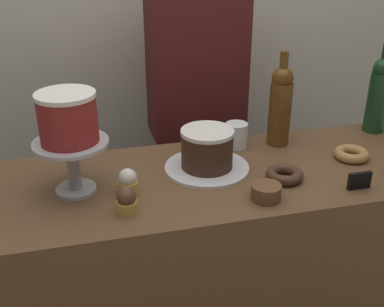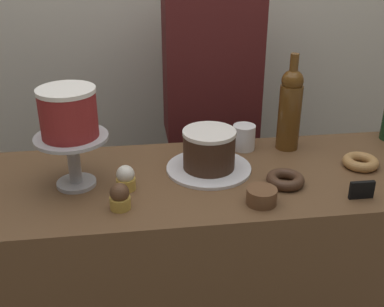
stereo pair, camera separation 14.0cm
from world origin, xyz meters
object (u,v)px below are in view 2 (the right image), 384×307
(cake_stand_pedestal, at_px, (73,152))
(chocolate_round_cake, at_px, (209,149))
(white_layer_cake, at_px, (68,112))
(barista_figure, at_px, (210,134))
(cookie_stack, at_px, (262,196))
(donut_maple, at_px, (361,162))
(cupcake_vanilla, at_px, (126,178))
(coffee_cup_ceramic, at_px, (244,137))
(wine_bottle_amber, at_px, (290,108))
(cupcake_chocolate, at_px, (120,197))
(donut_chocolate, at_px, (285,180))
(price_sign_chalkboard, at_px, (362,190))

(cake_stand_pedestal, distance_m, chocolate_round_cake, 0.40)
(white_layer_cake, bearing_deg, barista_figure, 46.11)
(cookie_stack, bearing_deg, donut_maple, 24.81)
(cupcake_vanilla, bearing_deg, cookie_stack, -19.36)
(cupcake_vanilla, bearing_deg, coffee_cup_ceramic, 29.36)
(wine_bottle_amber, bearing_deg, donut_maple, -43.00)
(cupcake_vanilla, bearing_deg, donut_maple, 3.24)
(cupcake_chocolate, bearing_deg, donut_chocolate, 8.00)
(barista_figure, bearing_deg, cookie_stack, -87.93)
(donut_maple, xyz_separation_m, cookie_stack, (-0.37, -0.17, 0.01))
(chocolate_round_cake, bearing_deg, barista_figure, 79.64)
(cupcake_chocolate, xyz_separation_m, cookie_stack, (0.38, -0.03, -0.01))
(price_sign_chalkboard, bearing_deg, donut_maple, 64.66)
(price_sign_chalkboard, bearing_deg, cake_stand_pedestal, 166.72)
(white_layer_cake, distance_m, donut_chocolate, 0.65)
(cake_stand_pedestal, bearing_deg, white_layer_cake, -3.13)
(donut_chocolate, bearing_deg, chocolate_round_cake, 149.47)
(wine_bottle_amber, bearing_deg, barista_figure, 121.53)
(cake_stand_pedestal, xyz_separation_m, coffee_cup_ceramic, (0.54, 0.18, -0.06))
(cake_stand_pedestal, relative_size, donut_maple, 1.86)
(cake_stand_pedestal, height_order, donut_chocolate, cake_stand_pedestal)
(chocolate_round_cake, relative_size, barista_figure, 0.10)
(chocolate_round_cake, relative_size, cupcake_chocolate, 2.19)
(cake_stand_pedestal, xyz_separation_m, wine_bottle_amber, (0.69, 0.17, 0.04))
(cake_stand_pedestal, distance_m, cookie_stack, 0.55)
(cupcake_chocolate, height_order, cookie_stack, cupcake_chocolate)
(cupcake_vanilla, relative_size, coffee_cup_ceramic, 0.87)
(chocolate_round_cake, distance_m, cupcake_chocolate, 0.33)
(cake_stand_pedestal, bearing_deg, coffee_cup_ceramic, 18.07)
(cookie_stack, relative_size, price_sign_chalkboard, 1.20)
(coffee_cup_ceramic, height_order, barista_figure, barista_figure)
(donut_chocolate, bearing_deg, wine_bottle_amber, 71.16)
(white_layer_cake, relative_size, cupcake_chocolate, 2.16)
(donut_maple, bearing_deg, chocolate_round_cake, 174.64)
(white_layer_cake, relative_size, chocolate_round_cake, 0.99)
(donut_maple, height_order, barista_figure, barista_figure)
(wine_bottle_amber, distance_m, price_sign_chalkboard, 0.39)
(donut_maple, xyz_separation_m, coffee_cup_ceramic, (-0.33, 0.18, 0.03))
(cupcake_vanilla, distance_m, coffee_cup_ceramic, 0.46)
(donut_maple, height_order, price_sign_chalkboard, price_sign_chalkboard)
(coffee_cup_ceramic, bearing_deg, white_layer_cake, -161.93)
(donut_chocolate, xyz_separation_m, price_sign_chalkboard, (0.18, -0.10, 0.01))
(cookie_stack, bearing_deg, cake_stand_pedestal, 160.97)
(coffee_cup_ceramic, bearing_deg, donut_chocolate, -76.24)
(chocolate_round_cake, height_order, price_sign_chalkboard, chocolate_round_cake)
(white_layer_cake, xyz_separation_m, cookie_stack, (0.51, -0.18, -0.20))
(chocolate_round_cake, height_order, barista_figure, barista_figure)
(cake_stand_pedestal, relative_size, white_layer_cake, 1.30)
(cake_stand_pedestal, xyz_separation_m, barista_figure, (0.49, 0.50, -0.19))
(chocolate_round_cake, height_order, wine_bottle_amber, wine_bottle_amber)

